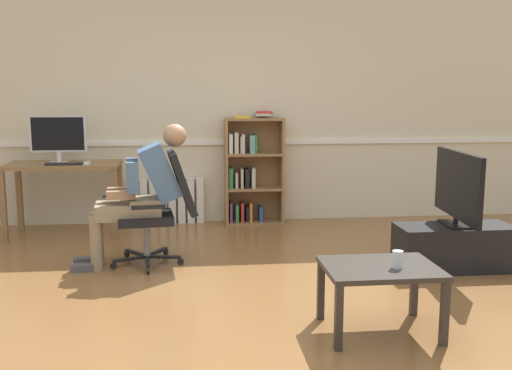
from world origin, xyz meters
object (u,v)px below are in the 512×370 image
at_px(imac_monitor, 58,135).
at_px(person_seated, 142,191).
at_px(office_chair, 162,204).
at_px(computer_mouse, 87,163).
at_px(radiator, 168,201).
at_px(coffee_table, 380,275).
at_px(computer_desk, 64,174).
at_px(tv_screen, 458,187).
at_px(drinking_glass, 398,259).
at_px(keyboard, 64,164).
at_px(bookshelf, 251,170).
at_px(tv_stand, 454,247).

height_order(imac_monitor, person_seated, imac_monitor).
bearing_deg(office_chair, computer_mouse, -148.63).
relative_size(imac_monitor, computer_mouse, 5.81).
bearing_deg(radiator, coffee_table, -65.66).
xyz_separation_m(computer_desk, office_chair, (1.08, -1.18, -0.11)).
relative_size(tv_screen, drinking_glass, 9.19).
height_order(keyboard, bookshelf, bookshelf).
xyz_separation_m(imac_monitor, computer_mouse, (0.32, -0.20, -0.27)).
bearing_deg(tv_screen, office_chair, 85.10).
xyz_separation_m(person_seated, coffee_table, (1.59, -1.61, -0.29)).
distance_m(radiator, coffee_table, 3.51).
height_order(computer_mouse, coffee_table, computer_mouse).
bearing_deg(tv_stand, coffee_table, -131.42).
relative_size(computer_mouse, tv_screen, 0.10).
distance_m(computer_desk, tv_screen, 3.90).
bearing_deg(computer_mouse, coffee_table, -50.31).
relative_size(person_seated, drinking_glass, 11.45).
xyz_separation_m(radiator, office_chair, (0.03, -1.57, 0.27)).
distance_m(computer_mouse, person_seated, 1.26).
relative_size(tv_stand, coffee_table, 1.40).
distance_m(computer_mouse, tv_screen, 3.61).
distance_m(person_seated, tv_stand, 2.71).
height_order(keyboard, tv_screen, tv_screen).
height_order(computer_desk, imac_monitor, imac_monitor).
bearing_deg(tv_stand, radiator, 141.03).
relative_size(bookshelf, tv_screen, 1.30).
bearing_deg(bookshelf, tv_screen, -51.14).
distance_m(radiator, person_seated, 1.64).
xyz_separation_m(office_chair, drinking_glass, (1.50, -1.68, -0.05)).
bearing_deg(office_chair, drinking_glass, 35.70).
bearing_deg(computer_desk, keyboard, -74.02).
bearing_deg(computer_mouse, computer_desk, 156.06).
xyz_separation_m(radiator, tv_stand, (2.49, -2.02, -0.07)).
bearing_deg(computer_desk, computer_mouse, -23.94).
bearing_deg(computer_desk, drinking_glass, -47.87).
bearing_deg(tv_screen, tv_stand, 90.00).
relative_size(keyboard, person_seated, 0.30).
bearing_deg(tv_stand, person_seated, 170.82).
height_order(computer_desk, bookshelf, bookshelf).
bearing_deg(person_seated, radiator, 168.81).
distance_m(keyboard, computer_mouse, 0.23).
bearing_deg(person_seated, office_chair, 90.00).
distance_m(keyboard, coffee_table, 3.65).
relative_size(computer_desk, tv_screen, 1.19).
bearing_deg(tv_stand, office_chair, 169.78).
bearing_deg(tv_stand, computer_mouse, 155.32).
distance_m(imac_monitor, keyboard, 0.36).
relative_size(radiator, tv_screen, 0.84).
bearing_deg(coffee_table, computer_mouse, 129.69).
relative_size(computer_mouse, coffee_table, 0.14).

